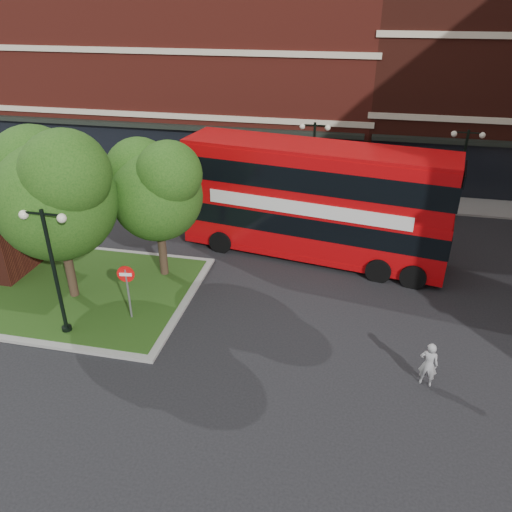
% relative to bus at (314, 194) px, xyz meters
% --- Properties ---
extents(ground, '(120.00, 120.00, 0.00)m').
position_rel_bus_xyz_m(ground, '(-2.70, -8.51, -3.08)').
color(ground, black).
rests_on(ground, ground).
extents(pavement_far, '(44.00, 3.00, 0.12)m').
position_rel_bus_xyz_m(pavement_far, '(-2.70, 7.99, -3.02)').
color(pavement_far, slate).
rests_on(pavement_far, ground).
extents(terrace_far_left, '(26.00, 12.00, 14.00)m').
position_rel_bus_xyz_m(terrace_far_left, '(-10.70, 15.49, 3.92)').
color(terrace_far_left, maroon).
rests_on(terrace_far_left, ground).
extents(traffic_island, '(12.60, 7.60, 0.15)m').
position_rel_bus_xyz_m(traffic_island, '(-10.70, -5.51, -3.02)').
color(traffic_island, gray).
rests_on(traffic_island, ground).
extents(tree_island_west, '(5.40, 4.71, 7.21)m').
position_rel_bus_xyz_m(tree_island_west, '(-9.29, -5.93, 1.71)').
color(tree_island_west, '#2D2116').
rests_on(tree_island_west, ground).
extents(tree_island_east, '(4.46, 3.90, 6.29)m').
position_rel_bus_xyz_m(tree_island_east, '(-6.27, -3.45, 1.16)').
color(tree_island_east, '#2D2116').
rests_on(tree_island_east, ground).
extents(lamp_island, '(1.72, 0.36, 5.00)m').
position_rel_bus_xyz_m(lamp_island, '(-8.20, -8.31, -0.26)').
color(lamp_island, black).
rests_on(lamp_island, ground).
extents(lamp_far_left, '(1.72, 0.36, 5.00)m').
position_rel_bus_xyz_m(lamp_far_left, '(-0.70, 5.99, -0.26)').
color(lamp_far_left, black).
rests_on(lamp_far_left, ground).
extents(lamp_far_right, '(1.72, 0.36, 5.00)m').
position_rel_bus_xyz_m(lamp_far_right, '(7.30, 5.99, -0.26)').
color(lamp_far_right, black).
rests_on(lamp_far_right, ground).
extents(bus, '(12.61, 4.83, 4.70)m').
position_rel_bus_xyz_m(bus, '(0.00, 0.00, 0.00)').
color(bus, '#AF070A').
rests_on(bus, ground).
extents(woman, '(0.66, 0.50, 1.61)m').
position_rel_bus_xyz_m(woman, '(4.66, -8.37, -2.28)').
color(woman, gray).
rests_on(woman, ground).
extents(car_silver, '(4.69, 2.03, 1.57)m').
position_rel_bus_xyz_m(car_silver, '(-7.08, 5.99, -2.30)').
color(car_silver, '#AFB0B6').
rests_on(car_silver, ground).
extents(car_white, '(3.75, 1.40, 1.22)m').
position_rel_bus_xyz_m(car_white, '(5.08, 7.49, -2.47)').
color(car_white, silver).
rests_on(car_white, ground).
extents(no_entry_sign, '(0.66, 0.15, 2.39)m').
position_rel_bus_xyz_m(no_entry_sign, '(-6.20, -7.01, -1.38)').
color(no_entry_sign, slate).
rests_on(no_entry_sign, ground).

